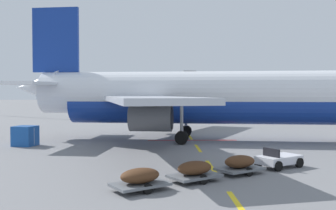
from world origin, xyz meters
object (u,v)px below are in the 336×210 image
object	(u,v)px
airliner_foreground	(200,96)
baggage_train	(219,167)
uld_cargo_container	(25,136)
fuel_service_truck	(328,111)

from	to	relation	value
airliner_foreground	baggage_train	bearing A→B (deg)	-92.53
baggage_train	uld_cargo_container	size ratio (longest dim) A/B	5.47
uld_cargo_container	airliner_foreground	bearing A→B (deg)	12.20
fuel_service_truck	baggage_train	world-z (taller)	fuel_service_truck
fuel_service_truck	uld_cargo_container	world-z (taller)	fuel_service_truck
fuel_service_truck	airliner_foreground	bearing A→B (deg)	-135.54
baggage_train	airliner_foreground	bearing A→B (deg)	87.47
airliner_foreground	uld_cargo_container	size ratio (longest dim) A/B	18.06
baggage_train	uld_cargo_container	xyz separation A→B (m)	(-13.78, 11.66, 0.27)
airliner_foreground	uld_cargo_container	distance (m)	15.10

